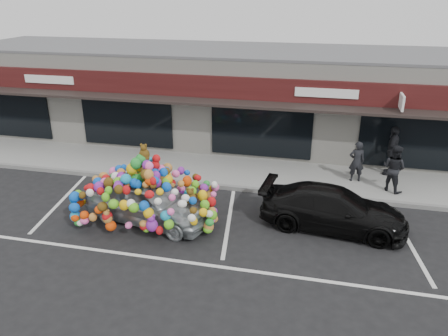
% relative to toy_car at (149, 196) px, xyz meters
% --- Properties ---
extents(ground, '(90.00, 90.00, 0.00)m').
position_rel_toy_car_xyz_m(ground, '(-0.35, 0.35, -0.87)').
color(ground, black).
rests_on(ground, ground).
extents(shop_building, '(24.00, 7.20, 4.31)m').
position_rel_toy_car_xyz_m(shop_building, '(-0.35, 8.79, 1.29)').
color(shop_building, silver).
rests_on(shop_building, ground).
extents(sidewalk, '(26.00, 3.00, 0.15)m').
position_rel_toy_car_xyz_m(sidewalk, '(-0.35, 4.35, -0.80)').
color(sidewalk, gray).
rests_on(sidewalk, ground).
extents(kerb, '(26.00, 0.18, 0.16)m').
position_rel_toy_car_xyz_m(kerb, '(-0.35, 2.85, -0.80)').
color(kerb, slate).
rests_on(kerb, ground).
extents(parking_stripe_left, '(0.73, 4.37, 0.01)m').
position_rel_toy_car_xyz_m(parking_stripe_left, '(-3.55, 0.55, -0.87)').
color(parking_stripe_left, silver).
rests_on(parking_stripe_left, ground).
extents(parking_stripe_mid, '(0.73, 4.37, 0.01)m').
position_rel_toy_car_xyz_m(parking_stripe_mid, '(2.45, 0.55, -0.87)').
color(parking_stripe_mid, silver).
rests_on(parking_stripe_mid, ground).
extents(parking_stripe_right, '(0.73, 4.37, 0.01)m').
position_rel_toy_car_xyz_m(parking_stripe_right, '(7.85, 0.55, -0.87)').
color(parking_stripe_right, silver).
rests_on(parking_stripe_right, ground).
extents(lane_line, '(14.00, 0.12, 0.01)m').
position_rel_toy_car_xyz_m(lane_line, '(1.65, -1.95, -0.87)').
color(lane_line, silver).
rests_on(lane_line, ground).
extents(toy_car, '(3.00, 4.70, 2.57)m').
position_rel_toy_car_xyz_m(toy_car, '(0.00, 0.00, 0.00)').
color(toy_car, '#B1B5BD').
rests_on(toy_car, ground).
extents(black_sedan, '(2.26, 4.59, 1.28)m').
position_rel_toy_car_xyz_m(black_sedan, '(5.64, 0.88, -0.23)').
color(black_sedan, black).
rests_on(black_sedan, ground).
extents(pedestrian_a, '(0.62, 0.46, 1.56)m').
position_rel_toy_car_xyz_m(pedestrian_a, '(6.46, 4.37, 0.06)').
color(pedestrian_a, black).
rests_on(pedestrian_a, sidewalk).
extents(pedestrian_b, '(1.05, 1.02, 1.71)m').
position_rel_toy_car_xyz_m(pedestrian_b, '(7.69, 3.78, 0.13)').
color(pedestrian_b, black).
rests_on(pedestrian_b, sidewalk).
extents(pedestrian_c, '(1.22, 0.75, 1.94)m').
position_rel_toy_car_xyz_m(pedestrian_c, '(7.81, 5.35, 0.25)').
color(pedestrian_c, '#252227').
rests_on(pedestrian_c, sidewalk).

